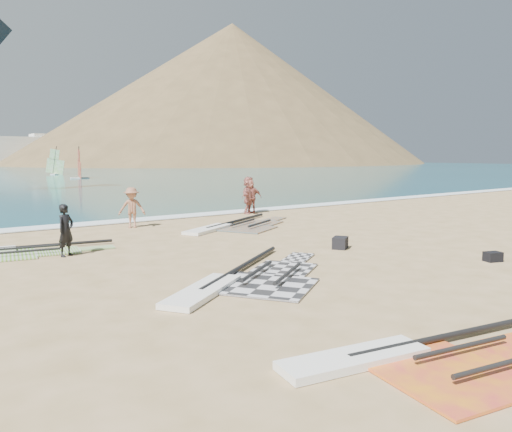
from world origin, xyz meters
TOP-DOWN VIEW (x-y plane):
  - ground at (0.00, 0.00)m, footprint 300.00×300.00m
  - surf_line at (0.00, 12.30)m, footprint 300.00×1.20m
  - headland_main at (85.00, 130.00)m, footprint 143.00×143.00m
  - headland_minor at (120.00, 140.00)m, footprint 70.00×70.00m
  - rig_grey at (-2.49, 0.71)m, footprint 5.97×4.47m
  - rig_green at (-6.07, 7.54)m, footprint 4.92×2.35m
  - rig_orange at (2.20, 7.99)m, footprint 6.19×4.20m
  - rig_red at (-2.95, -4.48)m, footprint 5.35×2.59m
  - gear_bag_near at (2.24, 2.30)m, footprint 0.70×0.66m
  - gear_bag_far at (4.19, -1.54)m, footprint 0.52×0.44m
  - person_wetsuit at (-4.92, 6.19)m, footprint 0.66×0.59m
  - beachgoer_mid at (-1.14, 10.40)m, footprint 1.21×1.03m
  - beachgoer_back at (5.56, 11.44)m, footprint 1.02×0.83m
  - beachgoer_right at (5.42, 11.50)m, footprint 1.74×1.34m
  - windsurfer_centre at (10.29, 53.34)m, footprint 2.23×2.63m
  - windsurfer_right at (11.10, 67.02)m, footprint 2.29×2.23m

SIDE VIEW (x-z plane):
  - ground at x=0.00m, z-range 0.00..0.00m
  - surf_line at x=0.00m, z-range -0.02..0.02m
  - headland_main at x=85.00m, z-range -22.50..22.50m
  - headland_minor at x=120.00m, z-range -14.00..14.00m
  - rig_green at x=-6.07m, z-range -0.05..0.15m
  - rig_red at x=-2.95m, z-range -0.05..0.15m
  - rig_grey at x=-2.49m, z-range -0.05..0.15m
  - rig_orange at x=2.20m, z-range -0.05..0.15m
  - gear_bag_far at x=4.19m, z-range 0.00..0.27m
  - gear_bag_near at x=2.24m, z-range 0.00..0.36m
  - person_wetsuit at x=-4.92m, z-range 0.00..1.51m
  - beachgoer_mid at x=-1.14m, z-range 0.00..1.62m
  - beachgoer_back at x=5.56m, z-range 0.00..1.62m
  - beachgoer_right at x=5.42m, z-range 0.00..1.84m
  - windsurfer_centre at x=10.29m, z-range -0.79..3.16m
  - windsurfer_right at x=11.10m, z-range -0.85..3.31m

